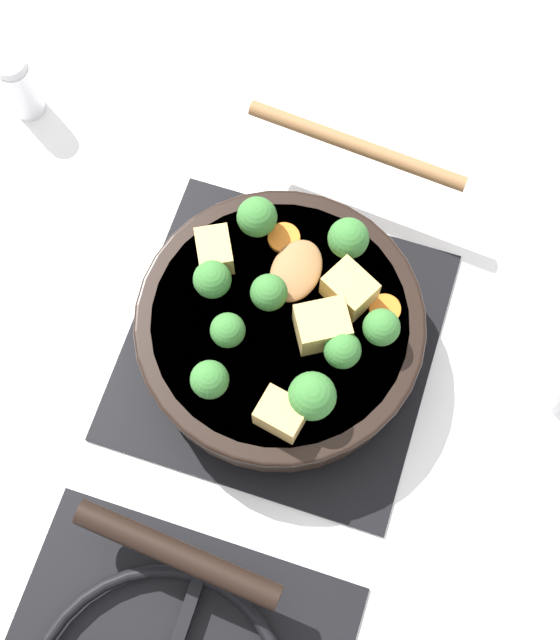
# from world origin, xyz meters

# --- Properties ---
(ground_plane) EXTENTS (2.40, 2.40, 0.00)m
(ground_plane) POSITION_xyz_m (0.00, 0.00, 0.00)
(ground_plane) COLOR white
(front_burner_grate) EXTENTS (0.31, 0.31, 0.03)m
(front_burner_grate) POSITION_xyz_m (0.00, 0.00, 0.01)
(front_burner_grate) COLOR black
(front_burner_grate) RESTS_ON ground_plane
(skillet_pan) EXTENTS (0.28, 0.40, 0.05)m
(skillet_pan) POSITION_xyz_m (0.00, 0.00, 0.06)
(skillet_pan) COLOR black
(skillet_pan) RESTS_ON front_burner_grate
(wooden_spoon) EXTENTS (0.23, 0.20, 0.02)m
(wooden_spoon) POSITION_xyz_m (-0.01, -0.14, 0.09)
(wooden_spoon) COLOR olive
(wooden_spoon) RESTS_ON skillet_pan
(tofu_cube_center_large) EXTENTS (0.06, 0.06, 0.04)m
(tofu_cube_center_large) POSITION_xyz_m (-0.04, -0.00, 0.10)
(tofu_cube_center_large) COLOR tan
(tofu_cube_center_large) RESTS_ON skillet_pan
(tofu_cube_near_handle) EXTENTS (0.05, 0.05, 0.03)m
(tofu_cube_near_handle) POSITION_xyz_m (0.08, -0.04, 0.10)
(tofu_cube_near_handle) COLOR tan
(tofu_cube_near_handle) RESTS_ON skillet_pan
(tofu_cube_east_chunk) EXTENTS (0.05, 0.04, 0.03)m
(tofu_cube_east_chunk) POSITION_xyz_m (-0.03, 0.09, 0.10)
(tofu_cube_east_chunk) COLOR tan
(tofu_cube_east_chunk) RESTS_ON skillet_pan
(tofu_cube_west_chunk) EXTENTS (0.06, 0.05, 0.04)m
(tofu_cube_west_chunk) POSITION_xyz_m (-0.06, -0.04, 0.10)
(tofu_cube_west_chunk) COLOR tan
(tofu_cube_west_chunk) RESTS_ON skillet_pan
(broccoli_floret_near_spoon) EXTENTS (0.04, 0.04, 0.04)m
(broccoli_floret_near_spoon) POSITION_xyz_m (-0.09, -0.01, 0.10)
(broccoli_floret_near_spoon) COLOR #709956
(broccoli_floret_near_spoon) RESTS_ON skillet_pan
(broccoli_floret_center_top) EXTENTS (0.04, 0.04, 0.05)m
(broccoli_floret_center_top) POSITION_xyz_m (-0.04, -0.09, 0.11)
(broccoli_floret_center_top) COLOR #709956
(broccoli_floret_center_top) RESTS_ON skillet_pan
(broccoli_floret_east_rim) EXTENTS (0.04, 0.04, 0.04)m
(broccoli_floret_east_rim) POSITION_xyz_m (0.04, 0.08, 0.10)
(broccoli_floret_east_rim) COLOR #709956
(broccoli_floret_east_rim) RESTS_ON skillet_pan
(broccoli_floret_west_rim) EXTENTS (0.04, 0.04, 0.05)m
(broccoli_floret_west_rim) POSITION_xyz_m (-0.05, 0.07, 0.11)
(broccoli_floret_west_rim) COLOR #709956
(broccoli_floret_west_rim) RESTS_ON skillet_pan
(broccoli_floret_north_edge) EXTENTS (0.04, 0.04, 0.05)m
(broccoli_floret_north_edge) POSITION_xyz_m (0.05, -0.08, 0.11)
(broccoli_floret_north_edge) COLOR #709956
(broccoli_floret_north_edge) RESTS_ON skillet_pan
(broccoli_floret_south_cluster) EXTENTS (0.03, 0.03, 0.04)m
(broccoli_floret_south_cluster) POSITION_xyz_m (0.04, 0.03, 0.10)
(broccoli_floret_south_cluster) COLOR #709956
(broccoli_floret_south_cluster) RESTS_ON skillet_pan
(broccoli_floret_mid_floret) EXTENTS (0.04, 0.04, 0.04)m
(broccoli_floret_mid_floret) POSITION_xyz_m (0.07, -0.01, 0.10)
(broccoli_floret_mid_floret) COLOR #709956
(broccoli_floret_mid_floret) RESTS_ON skillet_pan
(broccoli_floret_small_inner) EXTENTS (0.04, 0.04, 0.04)m
(broccoli_floret_small_inner) POSITION_xyz_m (0.02, -0.01, 0.10)
(broccoli_floret_small_inner) COLOR #709956
(broccoli_floret_small_inner) RESTS_ON skillet_pan
(broccoli_floret_tall_stem) EXTENTS (0.04, 0.04, 0.04)m
(broccoli_floret_tall_stem) POSITION_xyz_m (-0.07, 0.02, 0.10)
(broccoli_floret_tall_stem) COLOR #709956
(broccoli_floret_tall_stem) RESTS_ON skillet_pan
(carrot_slice_orange_thin) EXTENTS (0.03, 0.03, 0.01)m
(carrot_slice_orange_thin) POSITION_xyz_m (0.02, -0.08, 0.08)
(carrot_slice_orange_thin) COLOR orange
(carrot_slice_orange_thin) RESTS_ON skillet_pan
(carrot_slice_near_center) EXTENTS (0.03, 0.03, 0.01)m
(carrot_slice_near_center) POSITION_xyz_m (-0.09, -0.04, 0.08)
(carrot_slice_near_center) COLOR orange
(carrot_slice_near_center) RESTS_ON skillet_pan
(salt_shaker) EXTENTS (0.04, 0.04, 0.09)m
(salt_shaker) POSITION_xyz_m (0.36, -0.19, 0.04)
(salt_shaker) COLOR white
(salt_shaker) RESTS_ON ground_plane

